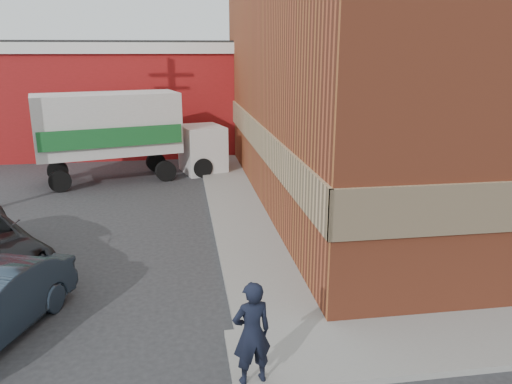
{
  "coord_description": "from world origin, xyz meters",
  "views": [
    {
      "loc": [
        -1.16,
        -8.27,
        5.2
      ],
      "look_at": [
        0.58,
        3.12,
        1.89
      ],
      "focal_mm": 35.0,
      "sensor_mm": 36.0,
      "label": 1
    }
  ],
  "objects_px": {
    "brick_building": "(448,64)",
    "box_truck": "(126,130)",
    "warehouse": "(88,95)",
    "man": "(252,333)"
  },
  "relations": [
    {
      "from": "brick_building",
      "to": "box_truck",
      "type": "bearing_deg",
      "value": 164.02
    },
    {
      "from": "warehouse",
      "to": "man",
      "type": "relative_size",
      "value": 9.47
    },
    {
      "from": "warehouse",
      "to": "man",
      "type": "bearing_deg",
      "value": -74.94
    },
    {
      "from": "brick_building",
      "to": "man",
      "type": "bearing_deg",
      "value": -129.51
    },
    {
      "from": "warehouse",
      "to": "man",
      "type": "xyz_separation_m",
      "value": [
        5.8,
        -21.55,
        -1.83
      ]
    },
    {
      "from": "warehouse",
      "to": "box_truck",
      "type": "distance_m",
      "value": 8.11
    },
    {
      "from": "box_truck",
      "to": "warehouse",
      "type": "bearing_deg",
      "value": 94.61
    },
    {
      "from": "box_truck",
      "to": "brick_building",
      "type": "bearing_deg",
      "value": -30.69
    },
    {
      "from": "brick_building",
      "to": "warehouse",
      "type": "xyz_separation_m",
      "value": [
        -14.5,
        11.0,
        -1.87
      ]
    },
    {
      "from": "brick_building",
      "to": "man",
      "type": "xyz_separation_m",
      "value": [
        -8.7,
        -10.55,
        -3.7
      ]
    }
  ]
}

